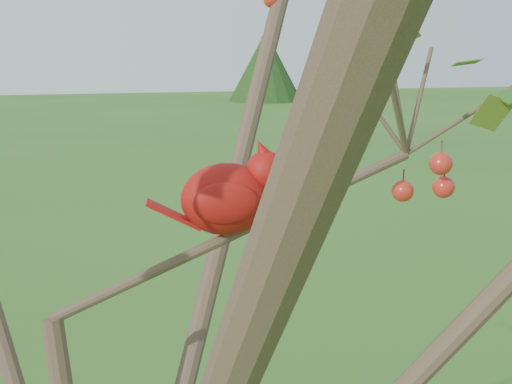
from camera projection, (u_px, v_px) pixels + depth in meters
crabapple_tree at (99, 233)px, 0.90m from camera, size 2.35×2.05×2.95m
cardinal at (231, 195)px, 1.05m from camera, size 0.25×0.14×0.17m
distant_trees at (5, 76)px, 23.93m from camera, size 45.73×15.07×3.53m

